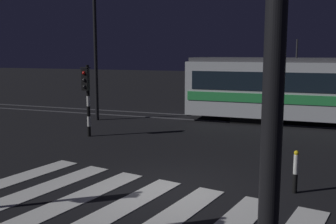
% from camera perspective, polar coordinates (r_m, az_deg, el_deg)
% --- Properties ---
extents(ground_plane, '(120.00, 120.00, 0.00)m').
position_cam_1_polar(ground_plane, '(10.72, 0.18, -10.85)').
color(ground_plane, black).
extents(rail_near, '(80.00, 0.12, 0.03)m').
position_cam_1_polar(rail_near, '(20.52, 10.18, -1.49)').
color(rail_near, '#59595E').
rests_on(rail_near, ground).
extents(rail_far, '(80.00, 0.12, 0.03)m').
position_cam_1_polar(rail_far, '(21.91, 10.84, -0.87)').
color(rail_far, '#59595E').
rests_on(rail_far, ground).
extents(crosswalk_zebra, '(10.35, 6.48, 0.02)m').
position_cam_1_polar(crosswalk_zebra, '(9.08, -4.06, -14.52)').
color(crosswalk_zebra, silver).
rests_on(crosswalk_zebra, ground).
extents(traffic_light_corner_far_left, '(0.36, 0.42, 3.01)m').
position_cam_1_polar(traffic_light_corner_far_left, '(17.00, -11.46, 3.09)').
color(traffic_light_corner_far_left, black).
rests_on(traffic_light_corner_far_left, ground).
extents(street_lamp_trackside_left, '(0.44, 1.21, 7.86)m').
position_cam_1_polar(street_lamp_trackside_left, '(20.93, -10.67, 12.18)').
color(street_lamp_trackside_left, black).
rests_on(street_lamp_trackside_left, ground).
extents(bollard_island_edge, '(0.12, 0.12, 1.11)m').
position_cam_1_polar(bollard_island_edge, '(10.76, 17.64, -8.07)').
color(bollard_island_edge, black).
rests_on(bollard_island_edge, ground).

